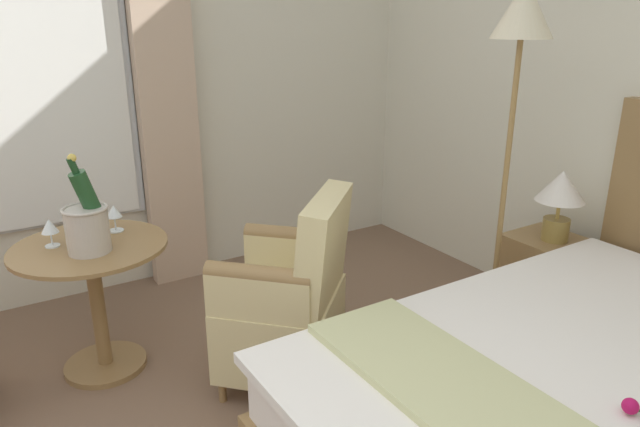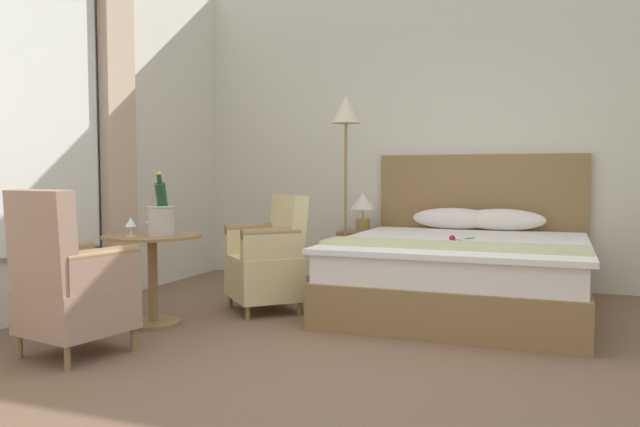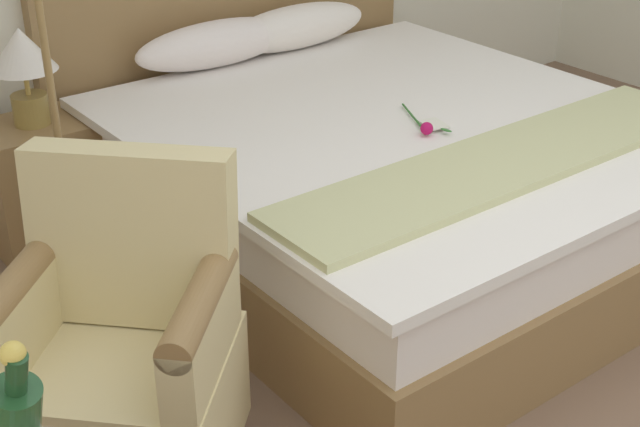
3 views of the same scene
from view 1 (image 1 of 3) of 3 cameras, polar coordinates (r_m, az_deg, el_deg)
nightstand at (r=3.45m, az=21.81°, el=-6.61°), size 0.47×0.37×0.54m
bedside_lamp at (r=3.27m, az=22.92°, el=1.81°), size 0.26×0.26×0.39m
floor_lamp_brass at (r=2.87m, az=19.24°, el=14.52°), size 0.28×0.28×1.85m
side_table_round at (r=2.99m, az=-21.52°, el=-7.13°), size 0.72×0.72×0.67m
champagne_bucket at (r=2.77m, az=-22.26°, el=-0.83°), size 0.20×0.20×0.46m
wine_glass_near_bucket at (r=3.00m, az=-19.91°, el=0.06°), size 0.08×0.08×0.14m
wine_glass_near_edge at (r=2.91m, az=-25.42°, el=-1.24°), size 0.08×0.08×0.14m
armchair_by_window at (r=2.72m, az=-3.11°, el=-8.87°), size 0.78×0.78×0.95m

